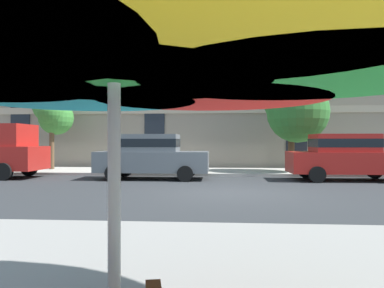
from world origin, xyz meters
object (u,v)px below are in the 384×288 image
street_tree_left (53,111)px  sedan_gray (152,155)px  sedan_red (346,156)px  street_tree_middle (295,110)px  patio_umbrella (114,29)px

street_tree_left → sedan_gray: bearing=-32.1°
sedan_red → street_tree_middle: size_ratio=0.99×
sedan_red → street_tree_left: (-13.22, 3.57, 2.10)m
sedan_red → patio_umbrella: bearing=-112.8°
street_tree_left → street_tree_middle: 11.87m
street_tree_left → street_tree_middle: (11.84, -0.86, -0.09)m
sedan_gray → street_tree_left: bearing=147.9°
sedan_red → street_tree_middle: street_tree_middle is taller
sedan_red → street_tree_middle: 3.64m
street_tree_left → street_tree_middle: street_tree_middle is taller
street_tree_middle → street_tree_left: bearing=175.8°
street_tree_left → patio_umbrella: 18.11m
sedan_gray → patio_umbrella: bearing=-80.2°
sedan_gray → street_tree_middle: size_ratio=0.99×
sedan_gray → patio_umbrella: size_ratio=1.35×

